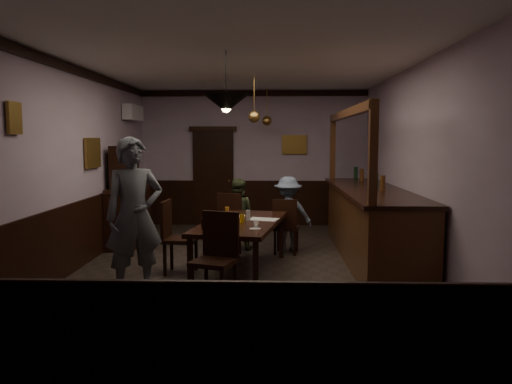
{
  "coord_description": "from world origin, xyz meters",
  "views": [
    {
      "loc": [
        0.41,
        -7.11,
        1.91
      ],
      "look_at": [
        0.18,
        0.12,
        1.15
      ],
      "focal_mm": 35.0,
      "sensor_mm": 36.0,
      "label": 1
    }
  ],
  "objects_px": {
    "person_standing": "(134,217)",
    "pendant_brass_mid": "(254,117)",
    "chair_side": "(175,234)",
    "pendant_iron": "(226,104)",
    "chair_far_left": "(232,220)",
    "person_seated_right": "(288,214)",
    "dining_table": "(242,226)",
    "pendant_brass_far": "(267,121)",
    "sideboard": "(128,205)",
    "chair_near": "(217,253)",
    "soda_can": "(242,219)",
    "bar_counter": "(371,222)",
    "person_seated_left": "(237,214)",
    "coffee_cup": "(256,225)",
    "chair_far_right": "(286,224)"
  },
  "relations": [
    {
      "from": "person_standing",
      "to": "pendant_brass_mid",
      "type": "bearing_deg",
      "value": 34.45
    },
    {
      "from": "chair_side",
      "to": "pendant_iron",
      "type": "distance_m",
      "value": 2.1
    },
    {
      "from": "chair_far_left",
      "to": "person_seated_right",
      "type": "bearing_deg",
      "value": -152.49
    },
    {
      "from": "dining_table",
      "to": "pendant_brass_far",
      "type": "relative_size",
      "value": 2.89
    },
    {
      "from": "chair_far_left",
      "to": "chair_side",
      "type": "distance_m",
      "value": 1.55
    },
    {
      "from": "sideboard",
      "to": "chair_side",
      "type": "bearing_deg",
      "value": -57.23
    },
    {
      "from": "chair_near",
      "to": "pendant_brass_far",
      "type": "relative_size",
      "value": 1.31
    },
    {
      "from": "chair_far_left",
      "to": "pendant_brass_mid",
      "type": "distance_m",
      "value": 1.8
    },
    {
      "from": "soda_can",
      "to": "sideboard",
      "type": "distance_m",
      "value": 2.98
    },
    {
      "from": "dining_table",
      "to": "pendant_brass_far",
      "type": "xyz_separation_m",
      "value": [
        0.32,
        3.38,
        1.61
      ]
    },
    {
      "from": "chair_side",
      "to": "pendant_brass_far",
      "type": "height_order",
      "value": "pendant_brass_far"
    },
    {
      "from": "chair_far_left",
      "to": "sideboard",
      "type": "height_order",
      "value": "sideboard"
    },
    {
      "from": "chair_side",
      "to": "bar_counter",
      "type": "bearing_deg",
      "value": -68.7
    },
    {
      "from": "person_seated_left",
      "to": "pendant_brass_mid",
      "type": "xyz_separation_m",
      "value": [
        0.3,
        -0.01,
        1.68
      ]
    },
    {
      "from": "coffee_cup",
      "to": "sideboard",
      "type": "relative_size",
      "value": 0.04
    },
    {
      "from": "dining_table",
      "to": "bar_counter",
      "type": "xyz_separation_m",
      "value": [
        2.01,
        0.9,
        -0.08
      ]
    },
    {
      "from": "chair_far_left",
      "to": "person_standing",
      "type": "distance_m",
      "value": 2.62
    },
    {
      "from": "dining_table",
      "to": "chair_near",
      "type": "xyz_separation_m",
      "value": [
        -0.21,
        -1.3,
        -0.1
      ]
    },
    {
      "from": "coffee_cup",
      "to": "pendant_brass_mid",
      "type": "xyz_separation_m",
      "value": [
        -0.11,
        2.17,
        1.5
      ]
    },
    {
      "from": "person_standing",
      "to": "pendant_brass_far",
      "type": "height_order",
      "value": "pendant_brass_far"
    },
    {
      "from": "person_seated_left",
      "to": "pendant_iron",
      "type": "relative_size",
      "value": 1.64
    },
    {
      "from": "person_standing",
      "to": "chair_far_left",
      "type": "bearing_deg",
      "value": 38.85
    },
    {
      "from": "chair_side",
      "to": "coffee_cup",
      "type": "distance_m",
      "value": 1.31
    },
    {
      "from": "pendant_iron",
      "to": "pendant_brass_far",
      "type": "relative_size",
      "value": 0.93
    },
    {
      "from": "chair_near",
      "to": "soda_can",
      "type": "height_order",
      "value": "chair_near"
    },
    {
      "from": "sideboard",
      "to": "pendant_iron",
      "type": "height_order",
      "value": "pendant_iron"
    },
    {
      "from": "chair_far_left",
      "to": "coffee_cup",
      "type": "distance_m",
      "value": 1.97
    },
    {
      "from": "dining_table",
      "to": "sideboard",
      "type": "relative_size",
      "value": 1.3
    },
    {
      "from": "bar_counter",
      "to": "pendant_brass_far",
      "type": "height_order",
      "value": "pendant_brass_far"
    },
    {
      "from": "person_standing",
      "to": "bar_counter",
      "type": "relative_size",
      "value": 0.46
    },
    {
      "from": "bar_counter",
      "to": "person_standing",
      "type": "bearing_deg",
      "value": -149.09
    },
    {
      "from": "person_seated_left",
      "to": "soda_can",
      "type": "height_order",
      "value": "person_seated_left"
    },
    {
      "from": "chair_near",
      "to": "person_seated_left",
      "type": "xyz_separation_m",
      "value": [
        0.04,
        2.9,
        0.04
      ]
    },
    {
      "from": "person_standing",
      "to": "dining_table",
      "type": "bearing_deg",
      "value": 11.9
    },
    {
      "from": "chair_far_left",
      "to": "chair_far_right",
      "type": "height_order",
      "value": "chair_far_left"
    },
    {
      "from": "chair_far_left",
      "to": "soda_can",
      "type": "distance_m",
      "value": 1.5
    },
    {
      "from": "person_seated_right",
      "to": "soda_can",
      "type": "bearing_deg",
      "value": 58.67
    },
    {
      "from": "person_seated_left",
      "to": "pendant_brass_far",
      "type": "xyz_separation_m",
      "value": [
        0.5,
        1.78,
        1.68
      ]
    },
    {
      "from": "chair_far_left",
      "to": "sideboard",
      "type": "relative_size",
      "value": 0.57
    },
    {
      "from": "chair_far_left",
      "to": "pendant_brass_far",
      "type": "distance_m",
      "value": 2.75
    },
    {
      "from": "person_seated_right",
      "to": "pendant_iron",
      "type": "bearing_deg",
      "value": 61.7
    },
    {
      "from": "chair_side",
      "to": "person_standing",
      "type": "relative_size",
      "value": 0.54
    },
    {
      "from": "chair_far_right",
      "to": "chair_near",
      "type": "distance_m",
      "value": 2.62
    },
    {
      "from": "person_seated_left",
      "to": "chair_side",
      "type": "bearing_deg",
      "value": 73.75
    },
    {
      "from": "chair_near",
      "to": "person_standing",
      "type": "relative_size",
      "value": 0.55
    },
    {
      "from": "sideboard",
      "to": "bar_counter",
      "type": "height_order",
      "value": "bar_counter"
    },
    {
      "from": "chair_near",
      "to": "coffee_cup",
      "type": "distance_m",
      "value": 0.88
    },
    {
      "from": "person_standing",
      "to": "pendant_iron",
      "type": "relative_size",
      "value": 2.58
    },
    {
      "from": "person_standing",
      "to": "person_seated_right",
      "type": "relative_size",
      "value": 1.52
    },
    {
      "from": "dining_table",
      "to": "chair_side",
      "type": "bearing_deg",
      "value": -177.26
    }
  ]
}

